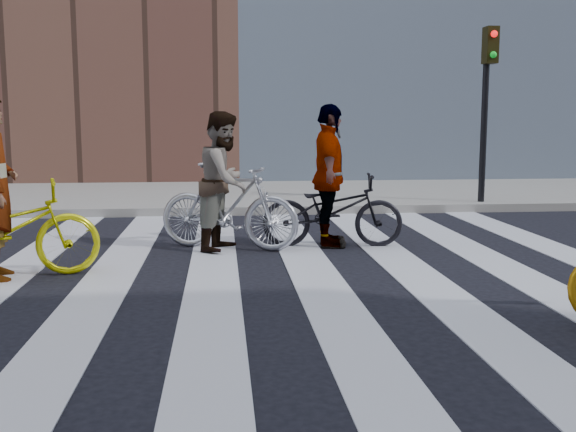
{
  "coord_description": "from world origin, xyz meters",
  "views": [
    {
      "loc": [
        -0.44,
        -6.73,
        1.68
      ],
      "look_at": [
        0.25,
        0.3,
        0.66
      ],
      "focal_mm": 42.0,
      "sensor_mm": 36.0,
      "label": 1
    }
  ],
  "objects": [
    {
      "name": "ground",
      "position": [
        0.0,
        0.0,
        0.0
      ],
      "size": [
        100.0,
        100.0,
        0.0
      ],
      "primitive_type": "plane",
      "color": "black",
      "rests_on": "ground"
    },
    {
      "name": "sidewalk_far",
      "position": [
        0.0,
        7.5,
        0.07
      ],
      "size": [
        100.0,
        5.0,
        0.15
      ],
      "primitive_type": "cube",
      "color": "gray",
      "rests_on": "ground"
    },
    {
      "name": "zebra_crosswalk",
      "position": [
        0.0,
        0.0,
        0.01
      ],
      "size": [
        8.25,
        10.0,
        0.01
      ],
      "color": "silver",
      "rests_on": "ground"
    },
    {
      "name": "traffic_signal",
      "position": [
        4.4,
        5.32,
        2.28
      ],
      "size": [
        0.22,
        0.42,
        3.33
      ],
      "color": "black",
      "rests_on": "ground"
    },
    {
      "name": "bike_yellow_left",
      "position": [
        -2.75,
        0.51,
        0.52
      ],
      "size": [
        2.1,
        1.19,
        1.04
      ],
      "primitive_type": "imported",
      "rotation": [
        0.0,
        0.0,
        1.84
      ],
      "color": "#D1D20B",
      "rests_on": "ground"
    },
    {
      "name": "bike_silver_mid",
      "position": [
        -0.36,
        1.93,
        0.56
      ],
      "size": [
        1.94,
        1.18,
        1.13
      ],
      "primitive_type": "imported",
      "rotation": [
        0.0,
        0.0,
        1.2
      ],
      "color": "#B9BAC4",
      "rests_on": "ground"
    },
    {
      "name": "bike_dark_rear",
      "position": [
        1.01,
        1.99,
        0.49
      ],
      "size": [
        1.91,
        0.85,
        0.97
      ],
      "primitive_type": "imported",
      "rotation": [
        0.0,
        0.0,
        1.46
      ],
      "color": "black",
      "rests_on": "ground"
    },
    {
      "name": "rider_mid",
      "position": [
        -0.41,
        1.93,
        0.89
      ],
      "size": [
        0.94,
        1.05,
        1.78
      ],
      "primitive_type": "imported",
      "rotation": [
        0.0,
        0.0,
        1.2
      ],
      "color": "slate",
      "rests_on": "ground"
    },
    {
      "name": "rider_rear",
      "position": [
        0.96,
        1.99,
        0.94
      ],
      "size": [
        0.58,
        1.15,
        1.88
      ],
      "primitive_type": "imported",
      "rotation": [
        0.0,
        0.0,
        1.46
      ],
      "color": "slate",
      "rests_on": "ground"
    }
  ]
}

